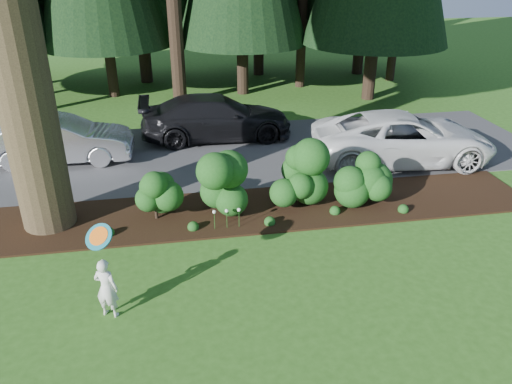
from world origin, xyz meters
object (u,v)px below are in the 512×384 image
(car_white_suv, at_px, (403,138))
(child, at_px, (106,288))
(car_dark_suv, at_px, (216,117))
(car_silver_wagon, at_px, (60,140))
(frisbee, at_px, (99,237))

(car_white_suv, relative_size, child, 4.63)
(car_dark_suv, bearing_deg, child, 161.88)
(car_silver_wagon, xyz_separation_m, car_dark_suv, (5.11, 1.34, 0.04))
(frisbee, bearing_deg, child, 107.90)
(car_dark_suv, relative_size, frisbee, 9.23)
(car_white_suv, distance_m, frisbee, 10.61)
(car_white_suv, relative_size, frisbee, 9.83)
(car_white_suv, bearing_deg, frisbee, 131.21)
(car_white_suv, bearing_deg, child, 130.83)
(child, relative_size, frisbee, 2.12)
(car_dark_suv, bearing_deg, car_white_suv, -120.00)
(car_silver_wagon, height_order, car_dark_suv, car_dark_suv)
(car_dark_suv, xyz_separation_m, child, (-2.97, -9.31, -0.19))
(car_silver_wagon, xyz_separation_m, car_white_suv, (10.72, -1.85, 0.06))
(car_silver_wagon, xyz_separation_m, frisbee, (2.16, -8.05, 0.99))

